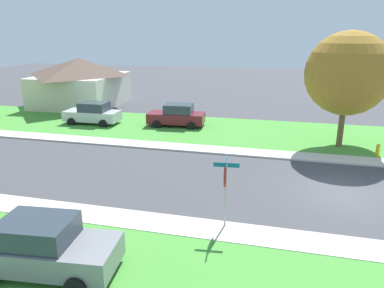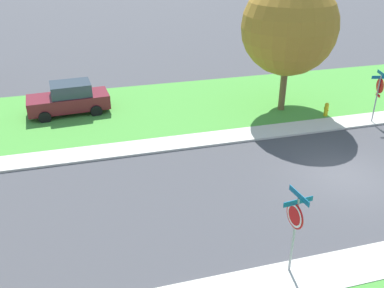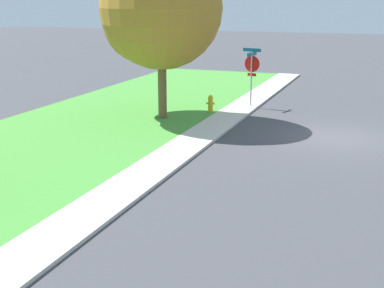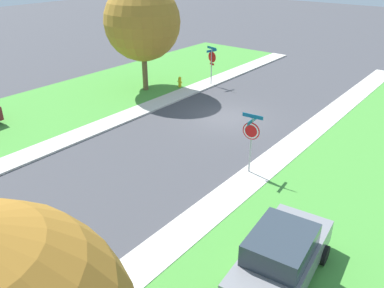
{
  "view_description": "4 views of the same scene",
  "coord_description": "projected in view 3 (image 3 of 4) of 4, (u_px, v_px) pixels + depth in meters",
  "views": [
    {
      "loc": [
        -16.3,
        3.04,
        6.97
      ],
      "look_at": [
        1.29,
        7.43,
        1.4
      ],
      "focal_mm": 34.05,
      "sensor_mm": 36.0,
      "label": 1
    },
    {
      "loc": [
        -12.49,
        9.98,
        8.9
      ],
      "look_at": [
        1.82,
        6.04,
        1.4
      ],
      "focal_mm": 38.94,
      "sensor_mm": 36.0,
      "label": 2
    },
    {
      "loc": [
        -1.92,
        20.46,
        5.1
      ],
      "look_at": [
        2.85,
        7.57,
        1.4
      ],
      "focal_mm": 51.69,
      "sensor_mm": 36.0,
      "label": 3
    },
    {
      "loc": [
        -11.59,
        17.98,
        8.73
      ],
      "look_at": [
        -2.35,
        6.27,
        1.4
      ],
      "focal_mm": 36.68,
      "sensor_mm": 36.0,
      "label": 4
    }
  ],
  "objects": [
    {
      "name": "stop_sign_near_corner",
      "position": [
        252.0,
        68.0,
        25.55
      ],
      "size": [
        0.9,
        0.9,
        2.77
      ],
      "color": "#9E9EA3",
      "rests_on": "ground"
    },
    {
      "name": "tree_sidewalk_mid",
      "position": [
        157.0,
        12.0,
        22.62
      ],
      "size": [
        5.37,
        5.0,
        7.13
      ],
      "color": "brown",
      "rests_on": "ground"
    },
    {
      "name": "fire_hydrant",
      "position": [
        211.0,
        104.0,
        24.62
      ],
      "size": [
        0.38,
        0.22,
        0.83
      ],
      "color": "gold",
      "rests_on": "ground"
    },
    {
      "name": "sidewalk_east",
      "position": [
        31.0,
        253.0,
        11.19
      ],
      "size": [
        1.4,
        56.0,
        0.1
      ],
      "primitive_type": "cube",
      "color": "beige",
      "rests_on": "ground"
    },
    {
      "name": "ground_plane",
      "position": [
        334.0,
        138.0,
        20.5
      ],
      "size": [
        120.0,
        120.0,
        0.0
      ],
      "primitive_type": "plane",
      "color": "#424247"
    }
  ]
}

